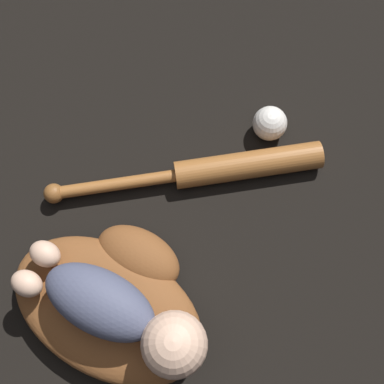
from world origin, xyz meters
name	(u,v)px	position (x,y,z in m)	size (l,w,h in m)	color
ground_plane	(126,326)	(0.00, 0.00, 0.00)	(6.00, 6.00, 0.00)	black
baseball_glove	(113,300)	(-0.04, 0.03, 0.04)	(0.39, 0.30, 0.08)	brown
baby_figure	(123,314)	(0.01, 0.01, 0.12)	(0.36, 0.13, 0.11)	#4C516B
baseball_bat	(220,169)	(0.04, 0.35, 0.03)	(0.49, 0.33, 0.06)	#9E602D
baseball	(270,123)	(0.10, 0.48, 0.04)	(0.07, 0.07, 0.07)	white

